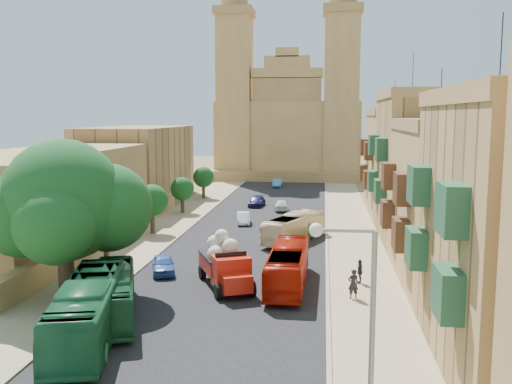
% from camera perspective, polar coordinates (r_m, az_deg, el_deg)
% --- Properties ---
extents(ground, '(260.00, 260.00, 0.00)m').
position_cam_1_polar(ground, '(32.30, -5.61, -13.27)').
color(ground, brown).
extents(road_surface, '(14.00, 140.00, 0.01)m').
position_cam_1_polar(road_surface, '(60.90, 0.45, -3.23)').
color(road_surface, black).
rests_on(road_surface, ground).
extents(sidewalk_east, '(5.00, 140.00, 0.01)m').
position_cam_1_polar(sidewalk_east, '(60.61, 9.42, -3.38)').
color(sidewalk_east, '#998564').
rests_on(sidewalk_east, ground).
extents(sidewalk_west, '(5.00, 140.00, 0.01)m').
position_cam_1_polar(sidewalk_west, '(62.65, -8.23, -3.00)').
color(sidewalk_west, '#998564').
rests_on(sidewalk_west, ground).
extents(kerb_east, '(0.25, 140.00, 0.12)m').
position_cam_1_polar(kerb_east, '(60.54, 7.06, -3.30)').
color(kerb_east, '#998564').
rests_on(kerb_east, ground).
extents(kerb_west, '(0.25, 140.00, 0.12)m').
position_cam_1_polar(kerb_west, '(62.04, -6.00, -3.01)').
color(kerb_west, '#998564').
rests_on(kerb_west, ground).
extents(townhouse_b, '(9.00, 14.00, 14.90)m').
position_cam_1_polar(townhouse_b, '(41.92, 19.60, -0.82)').
color(townhouse_b, '#A47E4A').
rests_on(townhouse_b, ground).
extents(townhouse_c, '(9.00, 14.00, 17.40)m').
position_cam_1_polar(townhouse_c, '(55.43, 16.50, 2.58)').
color(townhouse_c, '#AE864F').
rests_on(townhouse_c, ground).
extents(townhouse_d, '(9.00, 14.00, 15.90)m').
position_cam_1_polar(townhouse_d, '(69.28, 14.54, 2.99)').
color(townhouse_d, '#A47E4A').
rests_on(townhouse_d, ground).
extents(west_wall, '(1.00, 40.00, 1.80)m').
position_cam_1_polar(west_wall, '(54.05, -14.08, -3.89)').
color(west_wall, '#A47E4A').
rests_on(west_wall, ground).
extents(west_building_low, '(10.00, 28.00, 8.40)m').
position_cam_1_polar(west_building_low, '(53.94, -20.42, -0.62)').
color(west_building_low, olive).
rests_on(west_building_low, ground).
extents(west_building_mid, '(10.00, 22.00, 10.00)m').
position_cam_1_polar(west_building_mid, '(77.72, -11.70, 2.70)').
color(west_building_mid, '#AE864F').
rests_on(west_building_mid, ground).
extents(church, '(28.00, 22.50, 36.30)m').
position_cam_1_polar(church, '(108.27, 3.31, 6.60)').
color(church, '#A47E4A').
rests_on(church, ground).
extents(ficus_tree, '(10.12, 9.31, 10.12)m').
position_cam_1_polar(ficus_tree, '(37.49, -18.58, -1.23)').
color(ficus_tree, '#3A2C1D').
rests_on(ficus_tree, ground).
extents(street_tree_a, '(3.07, 3.07, 4.73)m').
position_cam_1_polar(street_tree_a, '(45.42, -14.80, -3.20)').
color(street_tree_a, '#3A2C1D').
rests_on(street_tree_a, ground).
extents(street_tree_b, '(3.16, 3.16, 4.86)m').
position_cam_1_polar(street_tree_b, '(56.57, -10.35, -0.86)').
color(street_tree_b, '#3A2C1D').
rests_on(street_tree_b, ground).
extents(street_tree_c, '(2.78, 2.78, 4.27)m').
position_cam_1_polar(street_tree_c, '(68.07, -7.38, 0.29)').
color(street_tree_c, '#3A2C1D').
rests_on(street_tree_c, ground).
extents(street_tree_d, '(2.89, 2.89, 4.44)m').
position_cam_1_polar(street_tree_d, '(79.66, -5.28, 1.48)').
color(street_tree_d, '#3A2C1D').
rests_on(street_tree_d, ground).
extents(streetlamp, '(2.11, 0.44, 8.22)m').
position_cam_1_polar(streetlamp, '(18.59, 10.08, -12.35)').
color(streetlamp, gray).
rests_on(streetlamp, ground).
extents(red_truck, '(4.77, 6.83, 3.79)m').
position_cam_1_polar(red_truck, '(38.67, -3.07, -7.11)').
color(red_truck, red).
rests_on(red_truck, ground).
extents(olive_pickup, '(1.97, 4.12, 1.68)m').
position_cam_1_polar(olive_pickup, '(54.84, 4.61, -3.61)').
color(olive_pickup, '#3F5921').
rests_on(olive_pickup, ground).
extents(bus_green_south, '(5.20, 11.58, 3.14)m').
position_cam_1_polar(bus_green_south, '(31.18, -16.43, -11.27)').
color(bus_green_south, '#1C663A').
rests_on(bus_green_south, ground).
extents(bus_green_north, '(5.22, 9.79, 2.67)m').
position_cam_1_polar(bus_green_north, '(34.22, -14.03, -9.89)').
color(bus_green_north, '#18542D').
rests_on(bus_green_north, ground).
extents(bus_red_east, '(2.49, 10.01, 2.78)m').
position_cam_1_polar(bus_red_east, '(38.82, 3.20, -7.47)').
color(bus_red_east, '#B81606').
rests_on(bus_red_east, ground).
extents(bus_cream_east, '(5.67, 9.29, 2.56)m').
position_cam_1_polar(bus_cream_east, '(52.53, 3.83, -3.59)').
color(bus_cream_east, '#FFE0B4').
rests_on(bus_cream_east, ground).
extents(car_blue_a, '(2.72, 4.23, 1.34)m').
position_cam_1_polar(car_blue_a, '(42.73, -9.27, -7.14)').
color(car_blue_a, '#3567B4').
rests_on(car_blue_a, ground).
extents(car_white_a, '(1.91, 3.91, 1.24)m').
position_cam_1_polar(car_white_a, '(61.00, -1.28, -2.63)').
color(car_white_a, white).
rests_on(car_white_a, ground).
extents(car_cream, '(2.95, 4.34, 1.10)m').
position_cam_1_polar(car_cream, '(54.45, 3.78, -3.97)').
color(car_cream, beige).
rests_on(car_cream, ground).
extents(car_dkblue, '(2.03, 4.38, 1.24)m').
position_cam_1_polar(car_dkblue, '(72.70, 0.08, -0.95)').
color(car_dkblue, '#131145').
rests_on(car_dkblue, ground).
extents(car_white_b, '(2.09, 4.26, 1.40)m').
position_cam_1_polar(car_white_b, '(69.42, 2.55, -1.30)').
color(car_white_b, silver).
rests_on(car_white_b, ground).
extents(car_blue_b, '(1.40, 3.95, 1.30)m').
position_cam_1_polar(car_blue_b, '(92.33, 2.16, 0.91)').
color(car_blue_b, '#5091BD').
rests_on(car_blue_b, ground).
extents(pedestrian_a, '(0.81, 0.66, 1.91)m').
position_cam_1_polar(pedestrian_a, '(36.98, 9.70, -9.05)').
color(pedestrian_a, black).
rests_on(pedestrian_a, ground).
extents(pedestrian_c, '(0.54, 1.04, 1.69)m').
position_cam_1_polar(pedestrian_c, '(40.29, 10.35, -7.82)').
color(pedestrian_c, '#2C2B33').
rests_on(pedestrian_c, ground).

